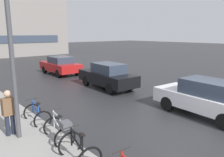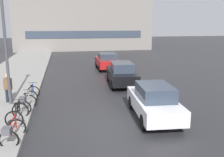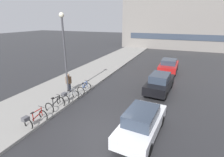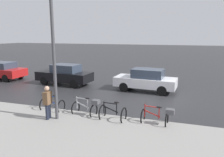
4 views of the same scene
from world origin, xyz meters
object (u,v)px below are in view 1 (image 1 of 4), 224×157
at_px(bicycle_third, 60,130).
at_px(pedestrian, 9,112).
at_px(car_red, 60,65).
at_px(bicycle_second, 79,151).
at_px(streetlamp, 8,17).
at_px(bicycle_farthest, 37,115).
at_px(car_white, 205,98).
at_px(car_black, 107,76).

height_order(bicycle_third, pedestrian, pedestrian).
relative_size(car_red, pedestrian, 2.55).
bearing_deg(car_red, bicycle_second, -116.55).
relative_size(bicycle_third, streetlamp, 0.22).
bearing_deg(bicycle_second, bicycle_third, 82.38).
distance_m(bicycle_farthest, car_red, 10.67).
distance_m(bicycle_third, car_red, 12.39).
xyz_separation_m(bicycle_farthest, car_red, (5.84, 8.91, 0.38)).
height_order(car_white, streetlamp, streetlamp).
xyz_separation_m(bicycle_second, streetlamp, (-0.73, 2.42, 3.49)).
bearing_deg(pedestrian, streetlamp, -68.39).
bearing_deg(bicycle_third, car_red, 61.42).
bearing_deg(bicycle_farthest, car_white, -33.62).
bearing_deg(bicycle_farthest, bicycle_third, -92.38).
distance_m(bicycle_second, bicycle_third, 1.35).
xyz_separation_m(bicycle_farthest, car_white, (5.70, -3.79, 0.39)).
height_order(bicycle_third, car_black, car_black).
distance_m(bicycle_second, streetlamp, 4.31).
bearing_deg(bicycle_second, bicycle_farthest, 85.49).
height_order(bicycle_farthest, car_white, car_white).
distance_m(car_red, streetlamp, 12.34).
bearing_deg(streetlamp, bicycle_second, -73.31).
bearing_deg(streetlamp, car_red, 55.11).
xyz_separation_m(bicycle_second, bicycle_third, (0.18, 1.34, 0.08)).
bearing_deg(bicycle_second, car_black, 44.49).
distance_m(bicycle_second, pedestrian, 2.95).
distance_m(car_black, car_red, 6.34).
bearing_deg(pedestrian, car_red, 53.56).
bearing_deg(car_black, car_red, 88.92).
relative_size(bicycle_second, car_black, 0.26).
xyz_separation_m(bicycle_second, car_white, (5.96, -0.49, 0.37)).
relative_size(bicycle_farthest, car_red, 0.26).
bearing_deg(streetlamp, bicycle_third, -50.14).
height_order(car_white, car_red, car_white).
bearing_deg(streetlamp, pedestrian, 111.61).
height_order(bicycle_second, bicycle_farthest, bicycle_second).
relative_size(bicycle_second, bicycle_farthest, 1.03).
distance_m(bicycle_second, car_red, 13.66).
distance_m(bicycle_farthest, pedestrian, 1.36).
xyz_separation_m(bicycle_second, bicycle_farthest, (0.26, 3.30, -0.02)).
bearing_deg(car_black, bicycle_second, -135.51).
height_order(bicycle_second, bicycle_third, bicycle_third).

